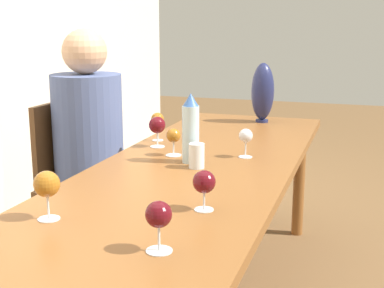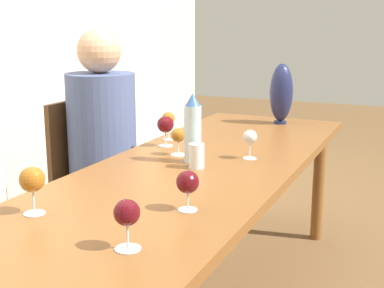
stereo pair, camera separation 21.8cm
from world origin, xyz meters
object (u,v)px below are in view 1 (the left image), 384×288
Objects in this scene: chair_far at (79,178)px; person_far at (91,145)px; wine_glass_3 at (47,185)px; water_tumbler at (197,156)px; wine_glass_0 at (159,216)px; water_bottle at (191,129)px; wine_glass_1 at (173,137)px; wine_glass_2 at (246,137)px; wine_glass_4 at (157,126)px; wine_glass_6 at (204,183)px; vase at (263,92)px; wine_glass_5 at (158,120)px.

person_far is (-0.00, -0.08, 0.19)m from chair_far.
wine_glass_3 is at bearing -153.68° from chair_far.
water_tumbler is 0.83m from wine_glass_0.
wine_glass_1 is (0.09, 0.11, -0.06)m from water_bottle.
wine_glass_2 is 0.84× the size of wine_glass_3.
wine_glass_1 is at bearing 51.66° from water_bottle.
wine_glass_2 is 0.10× the size of person_far.
water_tumbler is (-0.08, -0.05, -0.09)m from water_bottle.
wine_glass_4 reaches higher than wine_glass_6.
vase is at bearing -47.25° from person_far.
wine_glass_6 is at bearing -3.31° from wine_glass_0.
water_bottle is 0.26m from wine_glass_2.
vase is at bearing -2.96° from water_tumbler.
wine_glass_4 is at bearing 156.27° from vase.
vase is at bearing -30.99° from wine_glass_5.
wine_glass_3 is at bearing 74.81° from wine_glass_0.
wine_glass_6 is at bearing -148.59° from wine_glass_4.
water_tumbler is 0.08× the size of person_far.
person_far is at bearing 22.77° from wine_glass_3.
wine_glass_6 is (-0.90, -0.52, -0.01)m from wine_glass_5.
chair_far is (0.32, 0.74, -0.38)m from water_bottle.
person_far reaches higher than wine_glass_3.
wine_glass_0 is 1.34m from wine_glass_5.
wine_glass_2 is 0.14× the size of chair_far.
water_bottle is 0.80m from wine_glass_3.
wine_glass_1 is 0.87× the size of wine_glass_5.
chair_far is (1.21, 0.95, -0.33)m from wine_glass_0.
wine_glass_0 is (-0.81, -0.16, 0.05)m from water_tumbler.
water_tumbler is at bearing 147.13° from wine_glass_2.
wine_glass_2 is at bearing 0.33° from wine_glass_0.
wine_glass_4 is 0.91m from wine_glass_6.
wine_glass_4 is at bearing 44.47° from wine_glass_1.
wine_glass_1 is at bearing 18.16° from wine_glass_0.
vase is 2.46× the size of wine_glass_5.
water_bottle is at bearing -132.46° from wine_glass_4.
wine_glass_4 is (0.14, 0.13, 0.02)m from wine_glass_1.
wine_glass_3 is 1.20m from person_far.
wine_glass_5 is at bearing 30.06° from wine_glass_6.
person_far is at bearing 35.70° from wine_glass_0.
wine_glass_0 is at bearing -144.30° from person_far.
chair_far reaches higher than wine_glass_5.
vase is 2.73× the size of wine_glass_2.
vase is (1.02, -0.11, 0.04)m from water_bottle.
person_far is at bearing 60.94° from water_tumbler.
wine_glass_4 is (1.00, 0.05, -0.01)m from wine_glass_3.
wine_glass_1 is 0.94× the size of wine_glass_6.
chair_far is at bearing 38.19° from wine_glass_0.
wine_glass_2 is (1.05, 0.01, -0.01)m from wine_glass_0.
vase reaches higher than wine_glass_6.
person_far is (0.23, 0.55, -0.13)m from wine_glass_1.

